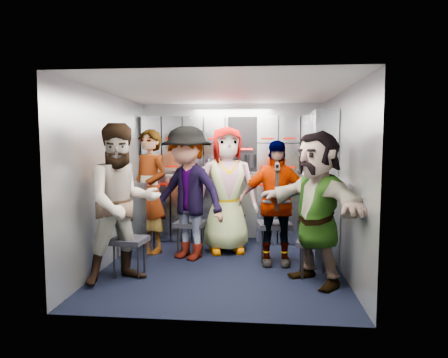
# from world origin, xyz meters

# --- Properties ---
(floor) EXTENTS (3.00, 3.00, 0.00)m
(floor) POSITION_xyz_m (0.00, 0.00, 0.00)
(floor) COLOR black
(floor) RESTS_ON ground
(wall_back) EXTENTS (2.80, 0.04, 2.10)m
(wall_back) POSITION_xyz_m (0.00, 1.50, 1.05)
(wall_back) COLOR #969CA4
(wall_back) RESTS_ON ground
(wall_left) EXTENTS (0.04, 3.00, 2.10)m
(wall_left) POSITION_xyz_m (-1.40, 0.00, 1.05)
(wall_left) COLOR #969CA4
(wall_left) RESTS_ON ground
(wall_right) EXTENTS (0.04, 3.00, 2.10)m
(wall_right) POSITION_xyz_m (1.40, 0.00, 1.05)
(wall_right) COLOR #969CA4
(wall_right) RESTS_ON ground
(ceiling) EXTENTS (2.80, 3.00, 0.02)m
(ceiling) POSITION_xyz_m (0.00, 0.00, 2.10)
(ceiling) COLOR silver
(ceiling) RESTS_ON wall_back
(cart_bank_back) EXTENTS (2.68, 0.38, 0.99)m
(cart_bank_back) POSITION_xyz_m (0.00, 1.29, 0.49)
(cart_bank_back) COLOR #9DA2AD
(cart_bank_back) RESTS_ON ground
(cart_bank_left) EXTENTS (0.38, 0.76, 0.99)m
(cart_bank_left) POSITION_xyz_m (-1.19, 0.56, 0.49)
(cart_bank_left) COLOR #9DA2AD
(cart_bank_left) RESTS_ON ground
(counter) EXTENTS (2.68, 0.42, 0.03)m
(counter) POSITION_xyz_m (0.00, 1.29, 1.01)
(counter) COLOR silver
(counter) RESTS_ON cart_bank_back
(locker_bank_back) EXTENTS (2.68, 0.28, 0.82)m
(locker_bank_back) POSITION_xyz_m (0.00, 1.35, 1.49)
(locker_bank_back) COLOR #9DA2AD
(locker_bank_back) RESTS_ON wall_back
(locker_bank_right) EXTENTS (0.28, 1.00, 0.82)m
(locker_bank_right) POSITION_xyz_m (1.25, 0.70, 1.49)
(locker_bank_right) COLOR #9DA2AD
(locker_bank_right) RESTS_ON wall_right
(right_cabinet) EXTENTS (0.28, 1.20, 1.00)m
(right_cabinet) POSITION_xyz_m (1.25, 0.60, 0.50)
(right_cabinet) COLOR #9DA2AD
(right_cabinet) RESTS_ON ground
(coffee_niche) EXTENTS (0.46, 0.16, 0.84)m
(coffee_niche) POSITION_xyz_m (0.18, 1.41, 1.47)
(coffee_niche) COLOR black
(coffee_niche) RESTS_ON wall_back
(red_latch_strip) EXTENTS (2.60, 0.02, 0.03)m
(red_latch_strip) POSITION_xyz_m (0.00, 1.09, 0.88)
(red_latch_strip) COLOR #9A0800
(red_latch_strip) RESTS_ON cart_bank_back
(jump_seat_near_left) EXTENTS (0.40, 0.38, 0.43)m
(jump_seat_near_left) POSITION_xyz_m (-1.01, -0.43, 0.38)
(jump_seat_near_left) COLOR black
(jump_seat_near_left) RESTS_ON ground
(jump_seat_mid_left) EXTENTS (0.41, 0.39, 0.45)m
(jump_seat_mid_left) POSITION_xyz_m (-0.48, 0.47, 0.40)
(jump_seat_mid_left) COLOR black
(jump_seat_mid_left) RESTS_ON ground
(jump_seat_center) EXTENTS (0.50, 0.48, 0.47)m
(jump_seat_center) POSITION_xyz_m (-0.01, 0.85, 0.41)
(jump_seat_center) COLOR black
(jump_seat_center) RESTS_ON ground
(jump_seat_mid_right) EXTENTS (0.46, 0.44, 0.49)m
(jump_seat_mid_right) POSITION_xyz_m (0.63, 0.33, 0.43)
(jump_seat_mid_right) COLOR black
(jump_seat_mid_right) RESTS_ON ground
(jump_seat_near_right) EXTENTS (0.42, 0.40, 0.42)m
(jump_seat_near_right) POSITION_xyz_m (1.05, -0.29, 0.37)
(jump_seat_near_right) COLOR black
(jump_seat_near_right) RESTS_ON ground
(attendant_standing) EXTENTS (0.73, 0.67, 1.68)m
(attendant_standing) POSITION_xyz_m (-1.05, 0.56, 0.84)
(attendant_standing) COLOR black
(attendant_standing) RESTS_ON ground
(attendant_arc_a) EXTENTS (1.05, 1.01, 1.71)m
(attendant_arc_a) POSITION_xyz_m (-1.01, -0.61, 0.85)
(attendant_arc_a) COLOR black
(attendant_arc_a) RESTS_ON ground
(attendant_arc_b) EXTENTS (1.27, 1.06, 1.71)m
(attendant_arc_b) POSITION_xyz_m (-0.48, 0.29, 0.85)
(attendant_arc_b) COLOR black
(attendant_arc_b) RESTS_ON ground
(attendant_arc_c) EXTENTS (0.95, 0.74, 1.72)m
(attendant_arc_c) POSITION_xyz_m (-0.01, 0.67, 0.86)
(attendant_arc_c) COLOR black
(attendant_arc_c) RESTS_ON ground
(attendant_arc_d) EXTENTS (0.90, 0.40, 1.53)m
(attendant_arc_d) POSITION_xyz_m (0.63, 0.15, 0.76)
(attendant_arc_d) COLOR black
(attendant_arc_d) RESTS_ON ground
(attendant_arc_e) EXTENTS (1.26, 1.51, 1.63)m
(attendant_arc_e) POSITION_xyz_m (1.05, -0.47, 0.81)
(attendant_arc_e) COLOR black
(attendant_arc_e) RESTS_ON ground
(bottle_left) EXTENTS (0.07, 0.07, 0.23)m
(bottle_left) POSITION_xyz_m (-0.32, 1.24, 1.14)
(bottle_left) COLOR white
(bottle_left) RESTS_ON counter
(bottle_mid) EXTENTS (0.06, 0.06, 0.26)m
(bottle_mid) POSITION_xyz_m (-0.37, 1.24, 1.16)
(bottle_mid) COLOR white
(bottle_mid) RESTS_ON counter
(bottle_right) EXTENTS (0.07, 0.07, 0.23)m
(bottle_right) POSITION_xyz_m (0.73, 1.24, 1.14)
(bottle_right) COLOR white
(bottle_right) RESTS_ON counter
(cup_left) EXTENTS (0.07, 0.07, 0.10)m
(cup_left) POSITION_xyz_m (-0.39, 1.23, 1.08)
(cup_left) COLOR beige
(cup_left) RESTS_ON counter
(cup_right) EXTENTS (0.08, 0.08, 0.10)m
(cup_right) POSITION_xyz_m (1.11, 1.23, 1.08)
(cup_right) COLOR beige
(cup_right) RESTS_ON counter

